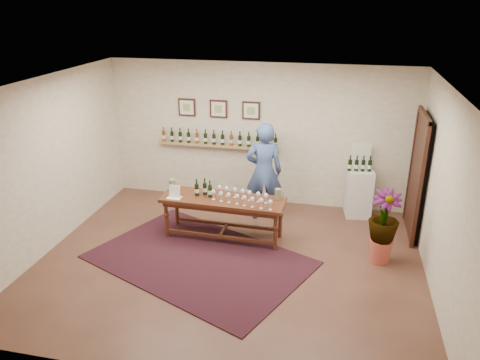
% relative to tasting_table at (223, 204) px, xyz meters
% --- Properties ---
extents(ground, '(6.00, 6.00, 0.00)m').
position_rel_tasting_table_xyz_m(ground, '(0.29, -0.79, -0.63)').
color(ground, '#4E2C22').
rests_on(ground, ground).
extents(room_shell, '(6.00, 6.00, 6.00)m').
position_rel_tasting_table_xyz_m(room_shell, '(2.40, 1.06, 0.49)').
color(room_shell, silver).
rests_on(room_shell, ground).
extents(rug, '(3.91, 3.35, 0.02)m').
position_rel_tasting_table_xyz_m(rug, '(-0.19, -0.83, -0.62)').
color(rug, '#4C160D').
rests_on(rug, ground).
extents(tasting_table, '(2.12, 0.74, 0.75)m').
position_rel_tasting_table_xyz_m(tasting_table, '(0.00, 0.00, 0.00)').
color(tasting_table, '#421910').
rests_on(tasting_table, ground).
extents(table_glasses, '(1.38, 0.56, 0.19)m').
position_rel_tasting_table_xyz_m(table_glasses, '(0.30, -0.07, 0.21)').
color(table_glasses, silver).
rests_on(table_glasses, tasting_table).
extents(table_bottles, '(0.28, 0.17, 0.30)m').
position_rel_tasting_table_xyz_m(table_bottles, '(-0.35, 0.05, 0.26)').
color(table_bottles, black).
rests_on(table_bottles, tasting_table).
extents(pitcher_left, '(0.16, 0.16, 0.22)m').
position_rel_tasting_table_xyz_m(pitcher_left, '(-0.95, 0.11, 0.22)').
color(pitcher_left, olive).
rests_on(pitcher_left, tasting_table).
extents(pitcher_right, '(0.14, 0.14, 0.19)m').
position_rel_tasting_table_xyz_m(pitcher_right, '(0.92, 0.14, 0.21)').
color(pitcher_right, olive).
rests_on(pitcher_right, tasting_table).
extents(menu_card, '(0.24, 0.18, 0.21)m').
position_rel_tasting_table_xyz_m(menu_card, '(-0.81, -0.14, 0.22)').
color(menu_card, silver).
rests_on(menu_card, tasting_table).
extents(display_pedestal, '(0.52, 0.52, 0.92)m').
position_rel_tasting_table_xyz_m(display_pedestal, '(2.29, 1.43, -0.17)').
color(display_pedestal, silver).
rests_on(display_pedestal, ground).
extents(pedestal_bottles, '(0.34, 0.13, 0.33)m').
position_rel_tasting_table_xyz_m(pedestal_bottles, '(2.26, 1.36, 0.45)').
color(pedestal_bottles, black).
rests_on(pedestal_bottles, display_pedestal).
extents(info_sign, '(0.36, 0.07, 0.50)m').
position_rel_tasting_table_xyz_m(info_sign, '(2.26, 1.54, 0.54)').
color(info_sign, silver).
rests_on(info_sign, display_pedestal).
extents(potted_plant, '(0.58, 0.58, 1.05)m').
position_rel_tasting_table_xyz_m(potted_plant, '(2.62, -0.24, -0.02)').
color(potted_plant, '#C14F40').
rests_on(potted_plant, ground).
extents(person, '(0.76, 0.58, 1.85)m').
position_rel_tasting_table_xyz_m(person, '(0.54, 0.93, 0.29)').
color(person, '#3C548E').
rests_on(person, ground).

